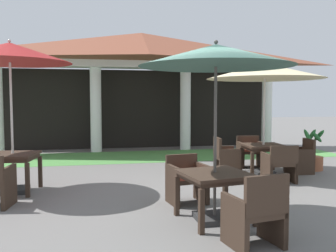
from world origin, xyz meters
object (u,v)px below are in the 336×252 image
at_px(patio_chair_mid_right_north, 186,179).
at_px(patio_chair_mid_left_west, 225,157).
at_px(patio_chair_mid_left_south, 280,164).
at_px(patio_table_mid_right, 215,179).
at_px(patio_chair_mid_left_east, 300,157).
at_px(patio_umbrella_mid_left, 265,72).
at_px(patio_chair_mid_right_south, 256,213).
at_px(patio_umbrella_mid_right, 216,58).
at_px(patio_table_mid_left, 263,149).
at_px(patio_table_near_foreground, 13,159).
at_px(potted_palm_right_edge, 313,159).
at_px(patio_umbrella_near_foreground, 10,54).
at_px(patio_chair_mid_left_north, 250,152).

bearing_deg(patio_chair_mid_right_north, patio_chair_mid_left_west, -134.74).
distance_m(patio_chair_mid_left_south, patio_table_mid_right, 3.07).
xyz_separation_m(patio_chair_mid_left_east, patio_table_mid_right, (-3.21, -3.00, 0.24)).
relative_size(patio_umbrella_mid_left, patio_chair_mid_right_south, 3.02).
bearing_deg(patio_chair_mid_right_south, patio_chair_mid_left_west, 64.86).
xyz_separation_m(patio_umbrella_mid_left, patio_table_mid_right, (-2.27, -3.08, -1.83)).
bearing_deg(patio_umbrella_mid_right, patio_chair_mid_right_north, 99.81).
bearing_deg(patio_chair_mid_left_west, patio_table_mid_left, 90.00).
height_order(patio_table_near_foreground, patio_chair_mid_right_north, patio_chair_mid_right_north).
xyz_separation_m(patio_chair_mid_left_west, patio_chair_mid_left_east, (1.89, -0.16, -0.03)).
relative_size(patio_table_mid_right, potted_palm_right_edge, 1.00).
height_order(patio_table_mid_right, patio_chair_mid_right_south, patio_chair_mid_right_south).
height_order(patio_umbrella_near_foreground, patio_chair_mid_left_south, patio_umbrella_near_foreground).
height_order(patio_table_near_foreground, patio_chair_mid_right_south, patio_chair_mid_right_south).
distance_m(patio_table_near_foreground, patio_chair_mid_right_south, 4.83).
height_order(patio_chair_mid_left_west, patio_chair_mid_left_east, patio_chair_mid_left_west).
relative_size(patio_umbrella_near_foreground, patio_umbrella_mid_left, 1.05).
height_order(patio_chair_mid_left_east, potted_palm_right_edge, potted_palm_right_edge).
relative_size(patio_chair_mid_right_south, patio_chair_mid_right_north, 1.13).
height_order(patio_umbrella_near_foreground, patio_chair_mid_right_north, patio_umbrella_near_foreground).
relative_size(patio_chair_mid_left_south, patio_chair_mid_right_north, 1.01).
bearing_deg(patio_umbrella_mid_left, patio_table_mid_right, -126.37).
height_order(patio_table_mid_left, patio_umbrella_mid_right, patio_umbrella_mid_right).
bearing_deg(patio_chair_mid_left_north, patio_chair_mid_left_west, 44.85).
distance_m(patio_table_near_foreground, patio_chair_mid_right_north, 3.39).
relative_size(patio_table_near_foreground, patio_chair_mid_left_south, 1.18).
distance_m(patio_chair_mid_left_north, patio_table_mid_right, 4.66).
height_order(patio_chair_mid_left_west, potted_palm_right_edge, potted_palm_right_edge).
relative_size(patio_umbrella_near_foreground, patio_chair_mid_left_south, 3.54).
height_order(patio_chair_mid_left_south, patio_chair_mid_right_south, patio_chair_mid_right_south).
bearing_deg(patio_chair_mid_right_south, patio_chair_mid_left_east, 43.16).
relative_size(patio_umbrella_mid_left, patio_chair_mid_left_south, 3.37).
xyz_separation_m(patio_chair_mid_left_north, patio_umbrella_mid_right, (-2.34, -4.02, 1.97)).
relative_size(patio_chair_mid_left_east, patio_chair_mid_right_north, 1.02).
xyz_separation_m(patio_table_near_foreground, patio_umbrella_mid_left, (5.54, 0.73, 1.80)).
distance_m(patio_table_mid_left, patio_chair_mid_right_south, 4.60).
relative_size(patio_table_near_foreground, patio_chair_mid_left_north, 1.20).
bearing_deg(patio_table_mid_left, patio_table_mid_right, -126.37).
xyz_separation_m(patio_chair_mid_left_south, patio_chair_mid_right_south, (-2.01, -3.16, 0.02)).
height_order(patio_chair_mid_left_south, patio_chair_mid_left_north, patio_chair_mid_left_south).
bearing_deg(patio_umbrella_mid_left, patio_chair_mid_left_west, 175.22).
relative_size(patio_table_mid_left, patio_chair_mid_left_west, 1.11).
distance_m(patio_umbrella_mid_left, patio_chair_mid_left_east, 2.27).
xyz_separation_m(patio_table_mid_left, patio_table_mid_right, (-2.27, -3.08, 0.01)).
xyz_separation_m(patio_umbrella_near_foreground, patio_chair_mid_right_north, (3.10, -1.34, -2.24)).
height_order(patio_table_mid_left, patio_chair_mid_left_north, patio_chair_mid_left_north).
bearing_deg(potted_palm_right_edge, patio_chair_mid_left_east, -151.56).
height_order(patio_table_near_foreground, patio_chair_mid_left_west, patio_chair_mid_left_west).
height_order(patio_chair_mid_right_south, potted_palm_right_edge, potted_palm_right_edge).
distance_m(patio_umbrella_mid_right, patio_chair_mid_right_south, 2.22).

